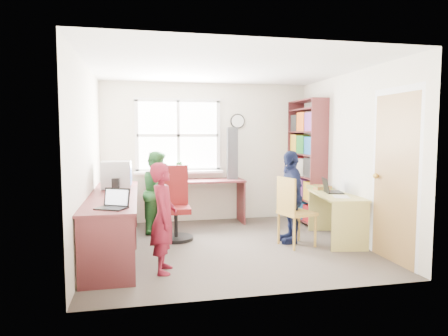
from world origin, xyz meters
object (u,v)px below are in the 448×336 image
object	(u,v)px
wooden_chair	(293,209)
laptop_left	(114,204)
cd_tower	(232,153)
crt_monitor	(117,175)
bookshelf	(306,164)
person_red	(164,218)
person_green	(158,192)
laptop_right	(330,189)
right_desk	(336,207)
person_navy	(290,197)
swivel_chair	(175,208)
l_desk	(128,222)
potted_plant	(177,171)

from	to	relation	value
wooden_chair	laptop_left	xyz separation A→B (m)	(-2.30, -0.72, 0.28)
cd_tower	crt_monitor	bearing A→B (deg)	-149.24
bookshelf	person_red	xyz separation A→B (m)	(-2.56, -2.03, -0.39)
crt_monitor	laptop_left	xyz separation A→B (m)	(0.05, -1.49, -0.15)
crt_monitor	person_green	size ratio (longest dim) A/B	0.33
wooden_chair	laptop_right	xyz separation A→B (m)	(0.72, 0.33, 0.20)
right_desk	person_navy	world-z (taller)	person_navy
swivel_chair	person_red	xyz separation A→B (m)	(-0.25, -1.38, 0.15)
l_desk	crt_monitor	world-z (taller)	crt_monitor
right_desk	swivel_chair	world-z (taller)	swivel_chair
person_green	laptop_right	bearing A→B (deg)	-95.49
laptop_right	right_desk	bearing A→B (deg)	-162.84
bookshelf	person_navy	bearing A→B (deg)	-122.65
l_desk	potted_plant	distance (m)	2.00
l_desk	laptop_left	distance (m)	0.72
laptop_left	person_green	xyz separation A→B (m)	(0.55, 1.90, -0.17)
crt_monitor	person_red	world-z (taller)	person_red
l_desk	person_green	bearing A→B (deg)	71.84
swivel_chair	person_red	distance (m)	1.41
person_green	person_navy	xyz separation A→B (m)	(1.80, -0.97, 0.02)
crt_monitor	person_navy	world-z (taller)	person_navy
l_desk	cd_tower	size ratio (longest dim) A/B	3.31
bookshelf	person_red	bearing A→B (deg)	-141.64
bookshelf	laptop_right	world-z (taller)	bookshelf
l_desk	potted_plant	bearing A→B (deg)	66.69
l_desk	bookshelf	xyz separation A→B (m)	(2.96, 1.47, 0.55)
bookshelf	laptop_left	world-z (taller)	bookshelf
person_green	l_desk	bearing A→B (deg)	175.52
wooden_chair	crt_monitor	xyz separation A→B (m)	(-2.34, 0.77, 0.44)
laptop_left	laptop_right	xyz separation A→B (m)	(3.01, 1.05, -0.08)
bookshelf	person_navy	world-z (taller)	bookshelf
wooden_chair	potted_plant	xyz separation A→B (m)	(-1.40, 1.69, 0.39)
cd_tower	person_red	world-z (taller)	cd_tower
right_desk	swivel_chair	bearing A→B (deg)	174.94
bookshelf	wooden_chair	xyz separation A→B (m)	(-0.79, -1.38, -0.49)
right_desk	person_green	distance (m)	2.68
laptop_left	person_red	world-z (taller)	person_red
crt_monitor	laptop_right	size ratio (longest dim) A/B	1.12
right_desk	swivel_chair	size ratio (longest dim) A/B	1.15
l_desk	cd_tower	world-z (taller)	cd_tower
potted_plant	wooden_chair	bearing A→B (deg)	-50.43
laptop_right	person_red	xyz separation A→B (m)	(-2.49, -0.98, -0.11)
l_desk	swivel_chair	bearing A→B (deg)	51.78
cd_tower	person_navy	size ratio (longest dim) A/B	0.69
cd_tower	person_navy	bearing A→B (deg)	-63.53
swivel_chair	cd_tower	size ratio (longest dim) A/B	1.19
person_red	person_green	world-z (taller)	person_green
laptop_right	potted_plant	bearing A→B (deg)	70.14
person_green	cd_tower	bearing A→B (deg)	-57.51
crt_monitor	potted_plant	size ratio (longest dim) A/B	1.32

